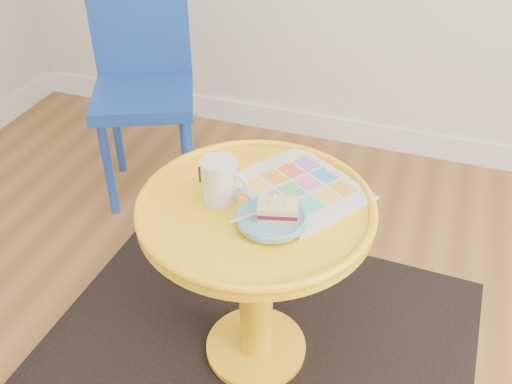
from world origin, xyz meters
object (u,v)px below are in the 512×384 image
(newspaper, at_px, (300,188))
(mug, at_px, (220,180))
(plate, at_px, (271,219))
(chair, at_px, (143,75))
(side_table, at_px, (256,252))

(newspaper, xyz_separation_m, mug, (-0.18, -0.11, 0.06))
(plate, bearing_deg, chair, 134.74)
(newspaper, bearing_deg, plate, -65.36)
(side_table, relative_size, chair, 0.70)
(chair, distance_m, mug, 0.99)
(side_table, height_order, mug, mug)
(side_table, bearing_deg, plate, -45.43)
(side_table, relative_size, mug, 4.72)
(newspaper, distance_m, plate, 0.17)
(chair, height_order, mug, chair)
(mug, xyz_separation_m, plate, (0.15, -0.05, -0.05))
(side_table, relative_size, plate, 3.59)
(side_table, xyz_separation_m, newspaper, (0.09, 0.10, 0.17))
(mug, bearing_deg, side_table, 13.37)
(newspaper, xyz_separation_m, plate, (-0.03, -0.17, 0.01))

